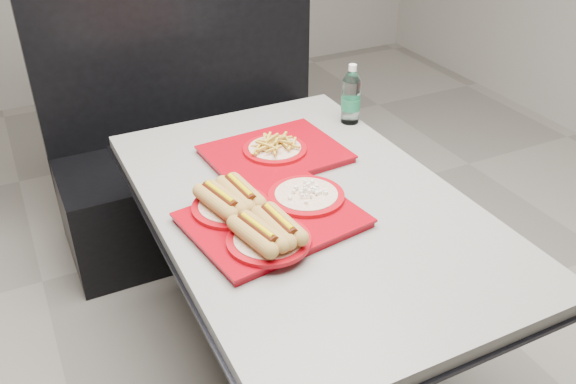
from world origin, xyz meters
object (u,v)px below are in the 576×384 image
diner_table (307,244)px  tray_near (266,215)px  tray_far (275,151)px  booth_bench (198,150)px  water_bottle (351,98)px

diner_table → tray_near: (-0.17, -0.07, 0.20)m
tray_near → tray_far: bearing=61.2°
diner_table → booth_bench: size_ratio=1.05×
booth_bench → water_bottle: 0.90m
tray_far → diner_table: bearing=-95.4°
diner_table → water_bottle: water_bottle is taller
diner_table → tray_far: tray_far is taller
diner_table → booth_bench: bearing=90.0°
diner_table → tray_near: bearing=-158.2°
diner_table → water_bottle: bearing=46.1°
booth_bench → tray_far: bearing=-88.1°
booth_bench → tray_near: size_ratio=2.60×
tray_far → water_bottle: (0.38, 0.13, 0.07)m
tray_near → water_bottle: water_bottle is taller
tray_far → tray_near: bearing=-118.8°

